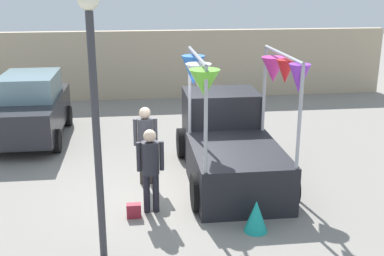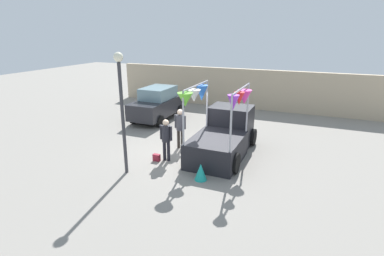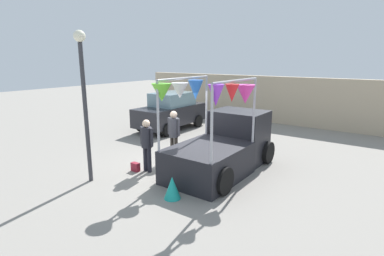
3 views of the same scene
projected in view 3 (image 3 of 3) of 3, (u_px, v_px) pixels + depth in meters
ground_plane at (180, 168)px, 9.99m from camera, size 60.00×60.00×0.00m
vendor_truck at (225, 143)px, 9.74m from camera, size 2.47×4.14×3.02m
parked_car at (171, 111)px, 15.26m from camera, size 1.88×4.00×1.88m
person_customer at (147, 141)px, 9.43m from camera, size 0.53×0.34×1.71m
person_vendor at (174, 130)px, 10.56m from camera, size 0.53×0.34×1.78m
handbag at (135, 167)px, 9.67m from camera, size 0.28×0.16×0.28m
street_lamp at (84, 87)px, 8.32m from camera, size 0.32×0.32×4.31m
brick_boundary_wall at (278, 100)px, 16.71m from camera, size 18.00×0.36×2.60m
folded_kite_bundle_teal at (172, 188)px, 7.74m from camera, size 0.54×0.54×0.60m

